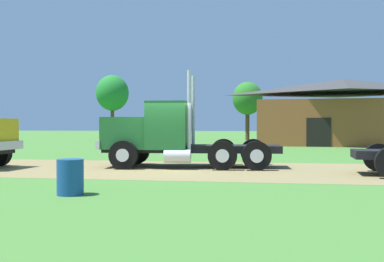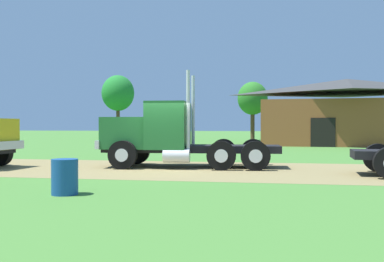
{
  "view_description": "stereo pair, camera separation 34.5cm",
  "coord_description": "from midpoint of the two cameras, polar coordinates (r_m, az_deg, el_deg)",
  "views": [
    {
      "loc": [
        3.74,
        -16.6,
        1.69
      ],
      "look_at": [
        0.75,
        2.11,
        1.42
      ],
      "focal_mm": 41.97,
      "sensor_mm": 36.0,
      "label": 1
    },
    {
      "loc": [
        4.08,
        -16.54,
        1.69
      ],
      "look_at": [
        0.75,
        2.11,
        1.42
      ],
      "focal_mm": 41.97,
      "sensor_mm": 36.0,
      "label": 2
    }
  ],
  "objects": [
    {
      "name": "tree_mid",
      "position": [
        48.78,
        6.86,
        4.08
      ],
      "size": [
        3.23,
        3.23,
        6.29
      ],
      "color": "#513823",
      "rests_on": "ground_plane"
    },
    {
      "name": "truck_foreground_white",
      "position": [
        17.95,
        -3.86,
        -0.57
      ],
      "size": [
        7.2,
        3.13,
        3.74
      ],
      "color": "black",
      "rests_on": "ground_plane"
    },
    {
      "name": "dirt_track",
      "position": [
        17.11,
        -4.18,
        -4.84
      ],
      "size": [
        120.0,
        6.99,
        0.01
      ],
      "primitive_type": "cube",
      "color": "olive",
      "rests_on": "ground_plane"
    },
    {
      "name": "shed_building",
      "position": [
        39.19,
        18.3,
        2.16
      ],
      "size": [
        14.64,
        9.23,
        5.46
      ],
      "color": "brown",
      "rests_on": "ground_plane"
    },
    {
      "name": "steel_barrel",
      "position": [
        11.24,
        -16.06,
        -5.65
      ],
      "size": [
        0.63,
        0.63,
        0.86
      ],
      "primitive_type": "cylinder",
      "color": "#19478C",
      "rests_on": "ground_plane"
    },
    {
      "name": "tree_left",
      "position": [
        55.56,
        -10.26,
        4.74
      ],
      "size": [
        3.96,
        3.96,
        7.71
      ],
      "color": "#513823",
      "rests_on": "ground_plane"
    },
    {
      "name": "ground_plane",
      "position": [
        17.11,
        -4.18,
        -4.85
      ],
      "size": [
        200.0,
        200.0,
        0.0
      ],
      "primitive_type": "plane",
      "color": "#447A31"
    }
  ]
}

